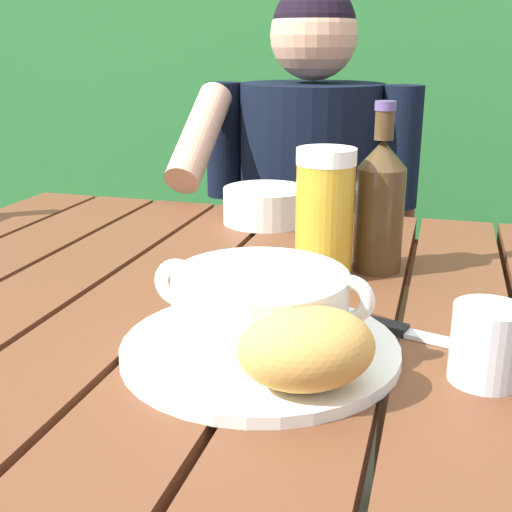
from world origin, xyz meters
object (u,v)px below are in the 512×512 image
water_glass_small (487,344)px  soup_bowl (260,307)px  bread_roll (307,348)px  beer_glass (325,214)px  beer_bottle (380,203)px  person_eating (305,214)px  diner_bowl (266,205)px  chair_near_diner (319,285)px  table_knife (404,332)px  serving_plate (260,348)px

water_glass_small → soup_bowl: bearing=-178.7°
bread_roll → beer_glass: beer_glass is taller
beer_bottle → soup_bowl: bearing=-105.9°
person_eating → diner_bowl: (0.00, -0.34, 0.10)m
beer_bottle → diner_bowl: (-0.21, 0.21, -0.06)m
bread_roll → chair_near_diner: bearing=99.8°
beer_bottle → table_knife: beer_bottle is taller
chair_near_diner → water_glass_small: chair_near_diner is taller
water_glass_small → table_knife: water_glass_small is taller
bread_roll → soup_bowl: bearing=130.6°
chair_near_diner → bread_roll: chair_near_diner is taller
beer_glass → table_knife: beer_glass is taller
beer_bottle → water_glass_small: (0.13, -0.29, -0.06)m
person_eating → diner_bowl: size_ratio=7.98×
chair_near_diner → beer_bottle: size_ratio=4.20×
table_knife → water_glass_small: bearing=-46.0°
person_eating → beer_glass: person_eating is taller
beer_glass → water_glass_small: 0.32m
water_glass_small → diner_bowl: size_ratio=0.49×
bread_roll → water_glass_small: bread_roll is taller
table_knife → bread_roll: bearing=-115.3°
chair_near_diner → soup_bowl: bearing=-82.9°
water_glass_small → diner_bowl: water_glass_small is taller
beer_glass → chair_near_diner: bearing=100.5°
serving_plate → table_knife: serving_plate is taller
bread_roll → beer_bottle: (0.02, 0.37, 0.05)m
soup_bowl → bread_roll: soup_bowl is taller
chair_near_diner → person_eating: (-0.00, -0.20, 0.24)m
chair_near_diner → beer_bottle: bearing=-74.0°
diner_bowl → bread_roll: bearing=-71.5°
soup_bowl → beer_bottle: 0.31m
chair_near_diner → serving_plate: size_ratio=3.43×
soup_bowl → table_knife: 0.17m
table_knife → beer_glass: bearing=126.0°
table_knife → diner_bowl: diner_bowl is taller
beer_glass → diner_bowl: (-0.15, 0.25, -0.06)m
serving_plate → table_knife: 0.16m
soup_bowl → bread_roll: (0.06, -0.07, -0.00)m
bread_roll → beer_glass: 0.33m
chair_near_diner → table_knife: chair_near_diner is taller
person_eating → serving_plate: bearing=-81.1°
serving_plate → water_glass_small: 0.22m
beer_glass → beer_bottle: (0.07, 0.05, 0.01)m
beer_bottle → bread_roll: bearing=-93.4°
soup_bowl → beer_bottle: beer_bottle is taller
soup_bowl → beer_glass: (0.02, 0.25, 0.04)m
person_eating → beer_bottle: 0.61m
chair_near_diner → bread_roll: (0.19, -1.12, 0.36)m
serving_plate → diner_bowl: 0.52m
serving_plate → beer_bottle: 0.32m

